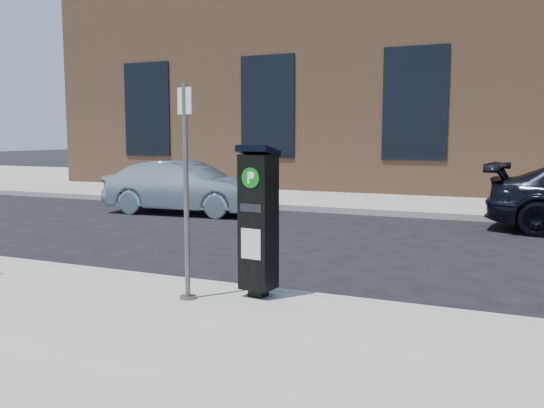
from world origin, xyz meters
The scene contains 8 objects.
ground centered at (0.00, 0.00, 0.00)m, with size 120.00×120.00×0.00m, color black.
sidewalk_far centered at (0.00, 14.00, 0.07)m, with size 60.00×12.00×0.15m, color gray.
curb_near centered at (0.00, -0.02, 0.07)m, with size 60.00×0.12×0.16m, color #9E9B93.
curb_far centered at (0.00, 8.02, 0.07)m, with size 60.00×0.12×0.16m, color #9E9B93.
building centered at (0.00, 17.00, 4.15)m, with size 28.00×10.05×8.25m.
parking_kiosk centered at (0.42, -0.35, 1.05)m, with size 0.44×0.40×1.76m.
sign_pole centered at (-0.27, -0.78, 1.36)m, with size 0.21×0.19×2.44m.
car_silver centered at (-4.84, 6.40, 0.68)m, with size 1.45×4.14×1.37m, color #8194A4.
Camera 1 is at (3.20, -6.28, 2.01)m, focal length 38.00 mm.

